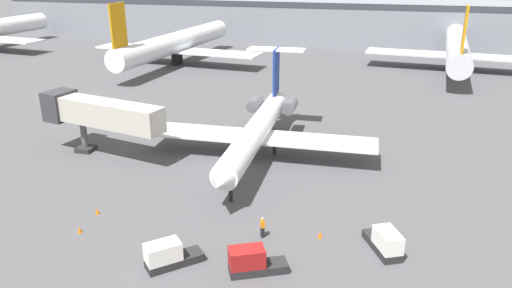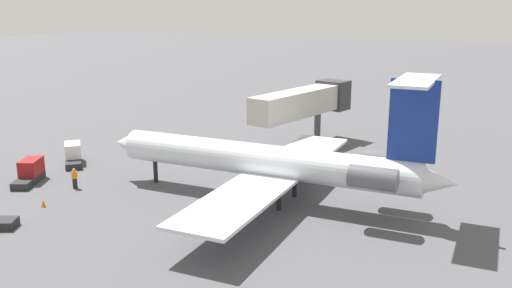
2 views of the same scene
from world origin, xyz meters
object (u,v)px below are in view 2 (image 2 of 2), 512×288
Objects in this scene: regional_jet at (276,161)px; traffic_cone_far at (174,146)px; ground_crew_marshaller at (75,178)px; baggage_tug_trailing at (30,172)px; jet_bridge at (307,102)px; traffic_cone_mid at (43,203)px; baggage_tug_spare at (73,155)px; traffic_cone_near at (149,143)px.

regional_jet is 50.72× the size of traffic_cone_far.
baggage_tug_trailing reaches higher than ground_crew_marshaller.
jet_bridge is 14.62m from traffic_cone_far.
traffic_cone_mid is at bearing 3.26° from traffic_cone_far.
baggage_tug_spare is 10.37m from traffic_cone_far.
traffic_cone_mid is (9.64, 6.40, -0.56)m from baggage_tug_spare.
jet_bridge is (-16.78, -3.99, 1.53)m from regional_jet.
regional_jet is at bearing 87.78° from baggage_tug_spare.
baggage_tug_spare is (-5.35, -5.38, -0.02)m from ground_crew_marshaller.
baggage_tug_trailing reaches higher than traffic_cone_mid.
traffic_cone_near is 1.00× the size of traffic_cone_far.
traffic_cone_far is (-0.31, 3.02, 0.00)m from traffic_cone_near.
baggage_tug_spare is at bearing -134.84° from ground_crew_marshaller.
ground_crew_marshaller is at bearing -166.62° from traffic_cone_mid.
baggage_tug_trailing and baggage_tug_spare have the same top height.
traffic_cone_mid is 18.54m from traffic_cone_far.
jet_bridge is 27.18× the size of traffic_cone_far.
regional_jet is 21.39m from traffic_cone_near.
regional_jet reaches higher than traffic_cone_far.
traffic_cone_mid is at bearing -59.43° from regional_jet.
ground_crew_marshaller is 0.44× the size of baggage_tug_spare.
ground_crew_marshaller is at bearing -74.17° from regional_jet.
jet_bridge reaches higher than traffic_cone_mid.
traffic_cone_near is 3.03m from traffic_cone_far.
jet_bridge is 27.18× the size of traffic_cone_near.
traffic_cone_near is (-14.33, 1.55, -0.56)m from baggage_tug_trailing.
traffic_cone_near and traffic_cone_far have the same top height.
baggage_tug_spare is at bearing -47.36° from jet_bridge.
baggage_tug_spare is at bearing -146.43° from traffic_cone_mid.
traffic_cone_far is at bearing -59.40° from jet_bridge.
regional_jet is 7.25× the size of baggage_tug_spare.
traffic_cone_near is at bearing -167.39° from traffic_cone_mid.
regional_jet reaches higher than traffic_cone_near.
traffic_cone_near is (-8.56, 2.33, -0.56)m from baggage_tug_spare.
ground_crew_marshaller is 14.24m from traffic_cone_near.
baggage_tug_spare is 7.00× the size of traffic_cone_near.
baggage_tug_spare is 11.58m from traffic_cone_mid.
baggage_tug_trailing is 7.65× the size of traffic_cone_far.
baggage_tug_trailing is at bearing -6.18° from traffic_cone_near.
ground_crew_marshaller reaches higher than traffic_cone_far.
traffic_cone_near is at bearing 173.82° from baggage_tug_trailing.
jet_bridge is at bearing 142.70° from baggage_tug_trailing.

